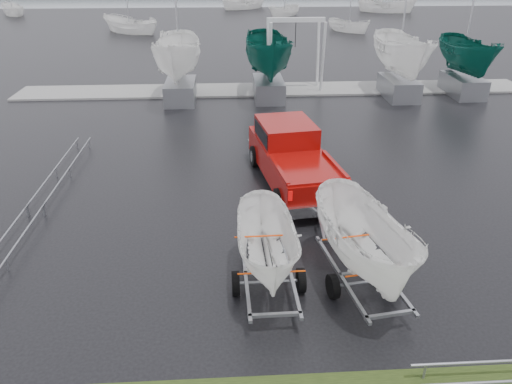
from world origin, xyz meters
The scene contains 18 objects.
ground_plane centered at (0.00, 0.00, 0.00)m, with size 120.00×120.00×0.00m, color black.
dock centered at (0.00, 13.00, 0.05)m, with size 30.00×3.00×0.12m, color gray.
pickup_truck centered at (-0.67, 0.15, 1.04)m, with size 2.90×6.24×2.00m.
trailer_hitched centered at (0.28, -6.29, 2.71)m, with size 1.93×3.73×4.99m.
trailer_parked centered at (-2.02, -6.13, 2.37)m, with size 1.79×3.62×4.35m.
boat_hoist centered at (1.13, 13.00, 2.67)m, with size 3.30×2.18×4.12m.
keelboat_0 centered at (-5.40, 11.00, 3.94)m, with size 2.48×3.20×10.65m.
keelboat_1 centered at (-0.54, 11.20, 3.93)m, with size 2.47×3.20×7.68m.
keelboat_2 centered at (6.79, 11.00, 3.89)m, with size 2.45×3.20×10.62m.
keelboat_3 centered at (10.62, 11.30, 3.41)m, with size 2.17×3.20×10.33m.
mast_rack_0 centered at (-9.00, 1.00, 0.35)m, with size 0.56×6.50×0.06m.
moored_boat_0 centered at (-12.34, 36.36, 0.00)m, with size 3.61×3.59×11.39m.
moored_boat_1 centered at (0.00, 57.89, 0.00)m, with size 3.94×3.93×11.71m.
moored_boat_2 centered at (9.72, 35.86, 0.01)m, with size 2.82×2.84×10.67m.
moored_boat_3 centered at (18.57, 52.45, 0.00)m, with size 3.77×3.73×11.79m.
moored_boat_4 centered at (-29.58, 52.21, 0.01)m, with size 3.09×3.11×10.96m.
moored_boat_5 centered at (-0.85, 71.63, 0.00)m, with size 3.11×3.18×11.65m.
moored_boat_6 centered at (4.64, 49.12, 0.01)m, with size 3.07×3.07×10.85m.
Camera 1 is at (-2.93, -16.23, 7.60)m, focal length 35.00 mm.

